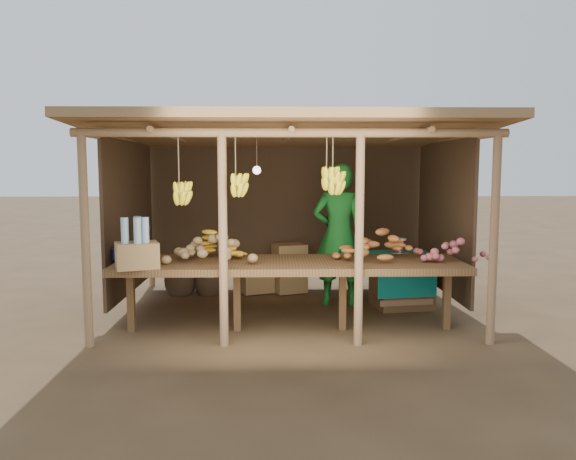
{
  "coord_description": "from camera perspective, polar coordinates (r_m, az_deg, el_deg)",
  "views": [
    {
      "loc": [
        -0.16,
        -7.21,
        1.84
      ],
      "look_at": [
        0.0,
        0.0,
        1.05
      ],
      "focal_mm": 35.0,
      "sensor_mm": 36.0,
      "label": 1
    }
  ],
  "objects": [
    {
      "name": "tarp_crate",
      "position": [
        7.65,
        11.46,
        -4.82
      ],
      "size": [
        0.89,
        0.8,
        0.95
      ],
      "color": "brown",
      "rests_on": "ground"
    },
    {
      "name": "tomato_basin",
      "position": [
        6.79,
        -16.11,
        -2.18
      ],
      "size": [
        0.34,
        0.34,
        0.18
      ],
      "rotation": [
        0.0,
        0.0,
        -0.37
      ],
      "color": "navy",
      "rests_on": "counter"
    },
    {
      "name": "vendor",
      "position": [
        7.57,
        5.17,
        -0.47
      ],
      "size": [
        0.71,
        0.48,
        1.91
      ],
      "primitive_type": "imported",
      "rotation": [
        0.0,
        0.0,
        3.11
      ],
      "color": "#197124",
      "rests_on": "ground"
    },
    {
      "name": "carton_stack",
      "position": [
        8.32,
        -0.98,
        -4.29
      ],
      "size": [
        1.03,
        0.49,
        0.72
      ],
      "color": "#997444",
      "rests_on": "ground"
    },
    {
      "name": "stall_structure",
      "position": [
        7.22,
        -0.34,
        6.89
      ],
      "size": [
        4.7,
        3.5,
        2.43
      ],
      "color": "#9B7450",
      "rests_on": "ground"
    },
    {
      "name": "bottle_box",
      "position": [
        6.09,
        -15.11,
        -1.83
      ],
      "size": [
        0.52,
        0.46,
        0.54
      ],
      "color": "#997444",
      "rests_on": "counter"
    },
    {
      "name": "banana_pile",
      "position": [
        6.66,
        -7.57,
        -1.27
      ],
      "size": [
        0.7,
        0.48,
        0.35
      ],
      "primitive_type": null,
      "rotation": [
        0.0,
        0.0,
        0.15
      ],
      "color": "yellow",
      "rests_on": "counter"
    },
    {
      "name": "potato_heap",
      "position": [
        6.39,
        -7.46,
        -1.51
      ],
      "size": [
        1.04,
        0.65,
        0.37
      ],
      "primitive_type": null,
      "rotation": [
        0.0,
        0.0,
        0.03
      ],
      "color": "olive",
      "rests_on": "counter"
    },
    {
      "name": "onion_heap",
      "position": [
        6.69,
        16.67,
        -1.4
      ],
      "size": [
        0.92,
        0.6,
        0.36
      ],
      "primitive_type": null,
      "rotation": [
        0.0,
        0.0,
        0.09
      ],
      "color": "#C45F63",
      "rests_on": "counter"
    },
    {
      "name": "counter",
      "position": [
        6.36,
        0.19,
        -3.73
      ],
      "size": [
        3.9,
        1.05,
        0.8
      ],
      "color": "brown",
      "rests_on": "ground"
    },
    {
      "name": "ground",
      "position": [
        7.44,
        0.0,
        -8.06
      ],
      "size": [
        60.0,
        60.0,
        0.0
      ],
      "primitive_type": "plane",
      "color": "brown",
      "rests_on": "ground"
    },
    {
      "name": "burlap_sacks",
      "position": [
        8.35,
        -9.43,
        -4.62
      ],
      "size": [
        0.9,
        0.47,
        0.64
      ],
      "color": "#4B3622",
      "rests_on": "ground"
    },
    {
      "name": "sweet_potato_heap",
      "position": [
        6.52,
        9.27,
        -1.41
      ],
      "size": [
        1.13,
        0.81,
        0.36
      ],
      "primitive_type": null,
      "rotation": [
        0.0,
        0.0,
        0.2
      ],
      "color": "#BB6A30",
      "rests_on": "counter"
    }
  ]
}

